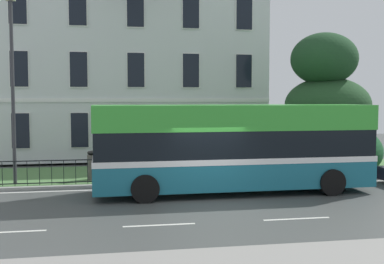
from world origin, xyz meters
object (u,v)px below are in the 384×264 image
at_px(evergreen_tree, 326,122).
at_px(street_lamp_post, 12,76).
at_px(single_decker_bus, 233,147).
at_px(litter_bin, 93,165).
at_px(georgian_townhouse, 131,57).

height_order(evergreen_tree, street_lamp_post, street_lamp_post).
distance_m(single_decker_bus, litter_bin, 6.06).
height_order(single_decker_bus, litter_bin, single_decker_bus).
bearing_deg(georgian_townhouse, street_lamp_post, -116.01).
height_order(evergreen_tree, single_decker_bus, evergreen_tree).
relative_size(evergreen_tree, street_lamp_post, 0.94).
bearing_deg(street_lamp_post, single_decker_bus, -18.26).
xyz_separation_m(georgian_townhouse, litter_bin, (-2.09, -10.17, -5.32)).
bearing_deg(evergreen_tree, single_decker_bus, -142.94).
distance_m(evergreen_tree, single_decker_bus, 7.17).
relative_size(single_decker_bus, litter_bin, 8.47).
height_order(georgian_townhouse, litter_bin, georgian_townhouse).
xyz_separation_m(georgian_townhouse, single_decker_bus, (3.07, -13.20, -4.34)).
bearing_deg(single_decker_bus, street_lamp_post, 161.15).
relative_size(single_decker_bus, street_lamp_post, 1.37).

